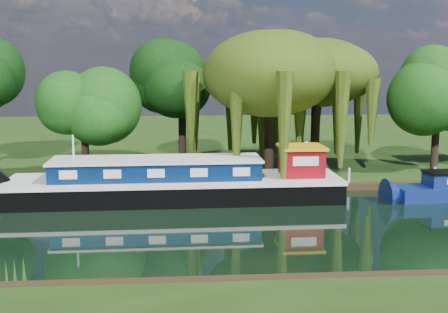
{
  "coord_description": "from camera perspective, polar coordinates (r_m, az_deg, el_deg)",
  "views": [
    {
      "loc": [
        -8.26,
        -28.16,
        8.36
      ],
      "look_at": [
        -5.72,
        5.63,
        2.8
      ],
      "focal_mm": 45.0,
      "sensor_mm": 36.0,
      "label": 1
    }
  ],
  "objects": [
    {
      "name": "red_dinghy",
      "position": [
        35.78,
        -15.56,
        -4.54
      ],
      "size": [
        3.27,
        2.46,
        0.64
      ],
      "primitive_type": "imported",
      "rotation": [
        0.0,
        0.0,
        1.65
      ],
      "color": "maroon",
      "rests_on": "ground"
    },
    {
      "name": "dutch_barge",
      "position": [
        35.05,
        -4.67,
        -2.71
      ],
      "size": [
        20.64,
        4.99,
        4.34
      ],
      "rotation": [
        0.0,
        0.0,
        0.02
      ],
      "color": "black",
      "rests_on": "ground"
    },
    {
      "name": "lamppost",
      "position": [
        40.08,
        8.37,
        0.7
      ],
      "size": [
        0.36,
        0.36,
        2.56
      ],
      "color": "silver",
      "rests_on": "far_bank"
    },
    {
      "name": "tree_far_mid",
      "position": [
        46.25,
        -4.32,
        7.28
      ],
      "size": [
        5.58,
        5.58,
        9.13
      ],
      "color": "black",
      "rests_on": "far_bank"
    },
    {
      "name": "tree_far_right",
      "position": [
        45.02,
        20.91,
        5.66
      ],
      "size": [
        4.89,
        4.89,
        8.01
      ],
      "color": "black",
      "rests_on": "far_bank"
    },
    {
      "name": "tree_far_left",
      "position": [
        39.51,
        -14.07,
        5.01
      ],
      "size": [
        4.65,
        4.65,
        7.49
      ],
      "color": "black",
      "rests_on": "far_bank"
    },
    {
      "name": "mooring_posts",
      "position": [
        38.1,
        7.54,
        -1.98
      ],
      "size": [
        19.16,
        0.16,
        1.0
      ],
      "color": "silver",
      "rests_on": "far_bank"
    },
    {
      "name": "ground",
      "position": [
        30.51,
        11.66,
        -6.78
      ],
      "size": [
        120.0,
        120.0,
        0.0
      ],
      "primitive_type": "plane",
      "color": "black"
    },
    {
      "name": "willow_left",
      "position": [
        39.74,
        4.71,
        8.2
      ],
      "size": [
        8.22,
        8.22,
        9.86
      ],
      "color": "black",
      "rests_on": "far_bank"
    },
    {
      "name": "willow_right",
      "position": [
        44.04,
        9.38,
        7.51
      ],
      "size": [
        7.44,
        7.44,
        9.07
      ],
      "color": "black",
      "rests_on": "far_bank"
    },
    {
      "name": "far_bank",
      "position": [
        63.23,
        3.25,
        1.91
      ],
      "size": [
        120.0,
        52.0,
        0.45
      ],
      "primitive_type": "cube",
      "color": "#1A320D",
      "rests_on": "ground"
    }
  ]
}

